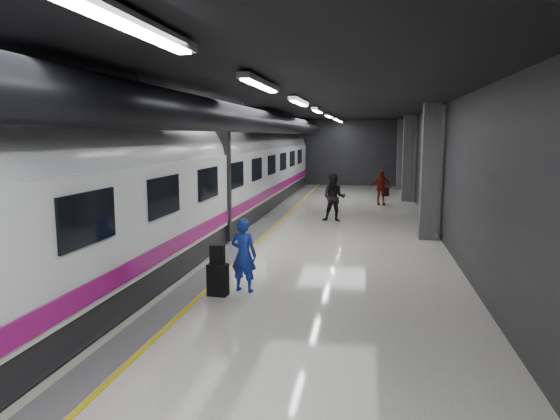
{
  "coord_description": "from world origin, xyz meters",
  "views": [
    {
      "loc": [
        2.62,
        -15.14,
        3.45
      ],
      "look_at": [
        0.21,
        -1.86,
        1.43
      ],
      "focal_mm": 32.0,
      "sensor_mm": 36.0,
      "label": 1
    }
  ],
  "objects": [
    {
      "name": "platform_hall",
      "position": [
        -0.29,
        0.96,
        3.54
      ],
      "size": [
        10.02,
        40.02,
        4.51
      ],
      "color": "black",
      "rests_on": "ground"
    },
    {
      "name": "shoulder_bag",
      "position": [
        -0.59,
        -5.05,
        0.91
      ],
      "size": [
        0.32,
        0.18,
        0.42
      ],
      "primitive_type": "cube",
      "rotation": [
        0.0,
        0.0,
        0.05
      ],
      "color": "black",
      "rests_on": "suitcase_main"
    },
    {
      "name": "traveler_main",
      "position": [
        -0.1,
        -4.67,
        0.83
      ],
      "size": [
        0.67,
        0.5,
        1.66
      ],
      "primitive_type": "imported",
      "rotation": [
        0.0,
        0.0,
        2.96
      ],
      "color": "blue",
      "rests_on": "ground"
    },
    {
      "name": "suitcase_far",
      "position": [
        3.49,
        14.01,
        0.27
      ],
      "size": [
        0.43,
        0.36,
        0.54
      ],
      "primitive_type": "cube",
      "rotation": [
        0.0,
        0.0,
        0.4
      ],
      "color": "black",
      "rests_on": "ground"
    },
    {
      "name": "traveler_far_b",
      "position": [
        3.16,
        10.19,
        0.89
      ],
      "size": [
        1.1,
        0.61,
        1.78
      ],
      "primitive_type": "imported",
      "rotation": [
        0.0,
        0.0,
        0.17
      ],
      "color": "maroon",
      "rests_on": "ground"
    },
    {
      "name": "ground",
      "position": [
        0.0,
        0.0,
        0.0
      ],
      "size": [
        40.0,
        40.0,
        0.0
      ],
      "primitive_type": "plane",
      "color": "silver",
      "rests_on": "ground"
    },
    {
      "name": "suitcase_main",
      "position": [
        -0.58,
        -5.07,
        0.35
      ],
      "size": [
        0.45,
        0.3,
        0.7
      ],
      "primitive_type": "cube",
      "rotation": [
        0.0,
        0.0,
        -0.07
      ],
      "color": "black",
      "rests_on": "ground"
    },
    {
      "name": "train",
      "position": [
        -3.25,
        -0.0,
        2.07
      ],
      "size": [
        3.05,
        38.0,
        4.05
      ],
      "color": "black",
      "rests_on": "ground"
    },
    {
      "name": "traveler_far_a",
      "position": [
        1.2,
        4.89,
        0.97
      ],
      "size": [
        1.0,
        0.81,
        1.94
      ],
      "primitive_type": "imported",
      "rotation": [
        0.0,
        0.0,
        -0.08
      ],
      "color": "black",
      "rests_on": "ground"
    }
  ]
}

